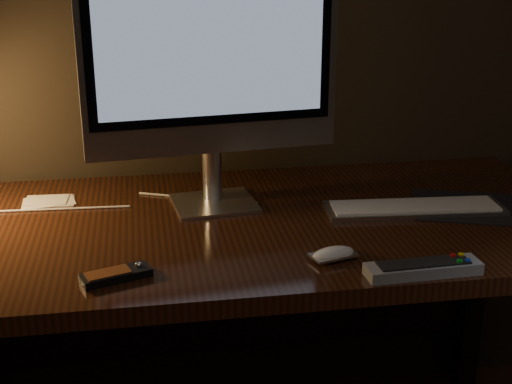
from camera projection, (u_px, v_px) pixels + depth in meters
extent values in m
cube|color=black|center=(249.00, 228.00, 1.65)|extent=(1.60, 0.75, 0.04)
cube|color=black|center=(473.00, 285.00, 2.20)|extent=(0.06, 0.06, 0.71)
cube|color=black|center=(231.00, 271.00, 2.06)|extent=(1.48, 0.02, 0.51)
cube|color=silver|center=(214.00, 203.00, 1.73)|extent=(0.21, 0.19, 0.01)
cylinder|color=silver|center=(212.00, 172.00, 1.74)|extent=(0.05, 0.05, 0.13)
cube|color=silver|center=(211.00, 47.00, 1.60)|extent=(0.60, 0.11, 0.49)
cube|color=black|center=(212.00, 34.00, 1.57)|extent=(0.56, 0.07, 0.41)
cube|color=#8294B1|center=(212.00, 34.00, 1.57)|extent=(0.52, 0.06, 0.37)
cube|color=silver|center=(415.00, 208.00, 1.70)|extent=(0.43, 0.15, 0.02)
cube|color=black|center=(472.00, 207.00, 1.72)|extent=(0.33, 0.30, 0.00)
ellipsoid|color=white|center=(333.00, 255.00, 1.44)|extent=(0.10, 0.07, 0.02)
cube|color=black|center=(116.00, 275.00, 1.36)|extent=(0.14, 0.09, 0.02)
cube|color=brown|center=(116.00, 271.00, 1.35)|extent=(0.09, 0.06, 0.00)
sphere|color=silver|center=(116.00, 270.00, 1.35)|extent=(0.01, 0.01, 0.01)
cube|color=gray|center=(423.00, 269.00, 1.37)|extent=(0.23, 0.07, 0.02)
cube|color=black|center=(424.00, 263.00, 1.37)|extent=(0.18, 0.05, 0.00)
cylinder|color=red|center=(424.00, 261.00, 1.37)|extent=(0.01, 0.01, 0.00)
cylinder|color=#0C8C19|center=(424.00, 261.00, 1.37)|extent=(0.01, 0.01, 0.00)
cylinder|color=gold|center=(424.00, 261.00, 1.37)|extent=(0.01, 0.01, 0.00)
cylinder|color=#1433BF|center=(424.00, 261.00, 1.37)|extent=(0.01, 0.01, 0.00)
cube|color=white|center=(48.00, 201.00, 1.75)|extent=(0.13, 0.09, 0.01)
cylinder|color=white|center=(130.00, 205.00, 1.73)|extent=(0.62, 0.17, 0.01)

